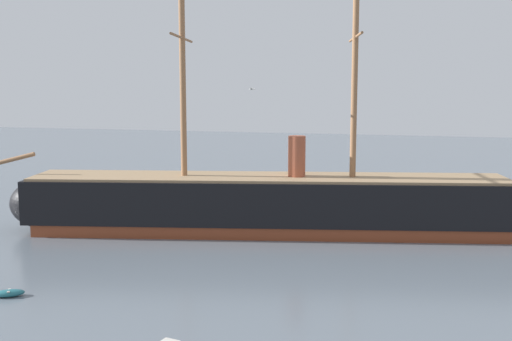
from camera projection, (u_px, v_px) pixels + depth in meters
tall_ship at (268, 203)px, 74.14m from camera, size 68.16×19.98×33.09m
dinghy_mid_left at (9, 293)px, 52.08m from camera, size 2.74×2.20×0.60m
motorboat_far_left at (103, 209)px, 85.01m from camera, size 4.39×4.96×1.98m
sailboat_distant_centre at (319, 210)px, 85.77m from camera, size 3.12×2.72×4.17m
seagull_in_flight at (252, 89)px, 42.58m from camera, size 0.45×1.39×0.14m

